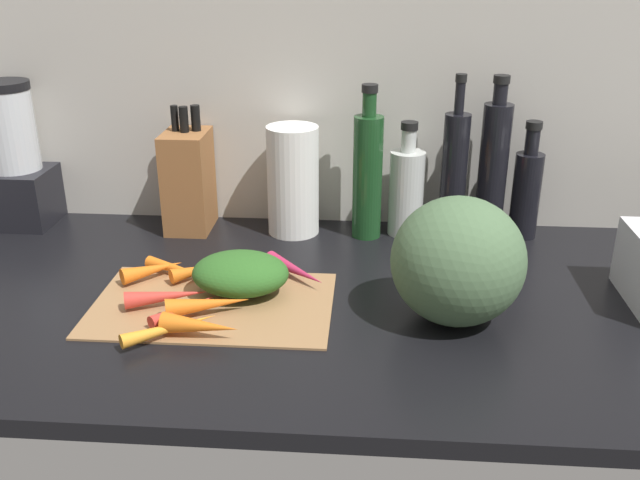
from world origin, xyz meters
TOP-DOWN VIEW (x-y plane):
  - ground_plane at (0.00, 0.00)cm, footprint 170.00×80.00cm
  - wall_back at (0.00, 38.50)cm, footprint 170.00×3.00cm
  - cutting_board at (-18.38, -5.94)cm, footprint 42.18×27.24cm
  - carrot_0 at (-17.79, -17.66)cm, footprint 12.93×4.87cm
  - carrot_1 at (-31.72, 2.89)cm, footprint 11.31×9.66cm
  - carrot_2 at (-23.27, 3.62)cm, footprint 10.20×8.45cm
  - carrot_3 at (-27.15, 4.20)cm, footprint 14.17×7.96cm
  - carrot_4 at (-4.85, 4.85)cm, footprint 13.08×12.44cm
  - carrot_5 at (-13.83, 5.05)cm, footprint 14.05×3.49cm
  - carrot_6 at (-18.18, -10.18)cm, footprint 14.58×7.77cm
  - carrot_7 at (-22.10, -11.08)cm, footprint 10.25×11.66cm
  - carrot_8 at (-22.77, -17.74)cm, footprint 14.25×11.40cm
  - carrot_9 at (-26.10, -7.51)cm, footprint 14.54×7.42cm
  - carrot_greens_pile at (-14.01, -1.89)cm, footprint 17.44×13.41cm
  - winter_squash at (23.53, -7.81)cm, footprint 22.18×21.10cm
  - knife_block at (-31.06, 30.15)cm, footprint 9.39×12.84cm
  - blender_appliance at (-70.15, 30.81)cm, footprint 14.83×14.83cm
  - paper_towel_roll at (-7.88, 29.50)cm, footprint 11.14×11.14cm
  - bottle_0 at (8.15, 28.51)cm, footprint 6.30×6.30cm
  - bottle_1 at (16.59, 30.45)cm, footprint 7.50×7.50cm
  - bottle_2 at (26.38, 29.85)cm, footprint 5.49×5.49cm
  - bottle_3 at (34.52, 30.37)cm, footprint 6.10×6.10cm
  - bottle_4 at (42.09, 30.81)cm, footprint 6.02×6.02cm

SIDE VIEW (x-z plane):
  - ground_plane at x=0.00cm, z-range -3.00..0.00cm
  - cutting_board at x=-18.38cm, z-range 0.00..0.80cm
  - carrot_7 at x=-22.10cm, z-range 0.80..3.06cm
  - carrot_8 at x=-22.77cm, z-range 0.80..3.20cm
  - carrot_3 at x=-27.15cm, z-range 0.80..3.20cm
  - carrot_5 at x=-13.83cm, z-range 0.80..3.45cm
  - carrot_2 at x=-23.27cm, z-range 0.80..3.57cm
  - carrot_4 at x=-4.85cm, z-range 0.80..3.75cm
  - carrot_9 at x=-26.10cm, z-range 0.80..3.91cm
  - carrot_1 at x=-31.72cm, z-range 0.80..3.93cm
  - carrot_6 at x=-18.18cm, z-range 0.80..4.24cm
  - carrot_0 at x=-17.79cm, z-range 0.80..4.38cm
  - carrot_greens_pile at x=-14.01cm, z-range 0.80..8.18cm
  - bottle_1 at x=16.59cm, z-range -2.43..22.52cm
  - bottle_4 at x=42.09cm, z-range -2.33..23.12cm
  - winter_squash at x=23.53cm, z-range 0.00..21.77cm
  - knife_block at x=-31.06cm, z-range -2.46..24.98cm
  - paper_towel_roll at x=-7.88cm, z-range 0.00..23.76cm
  - blender_appliance at x=-70.15cm, z-range -2.25..29.84cm
  - bottle_0 at x=8.15cm, z-range -2.36..30.58cm
  - bottle_2 at x=26.38cm, z-range -3.33..31.68cm
  - bottle_3 at x=34.52cm, z-range -2.07..32.70cm
  - wall_back at x=0.00cm, z-range 0.00..60.00cm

